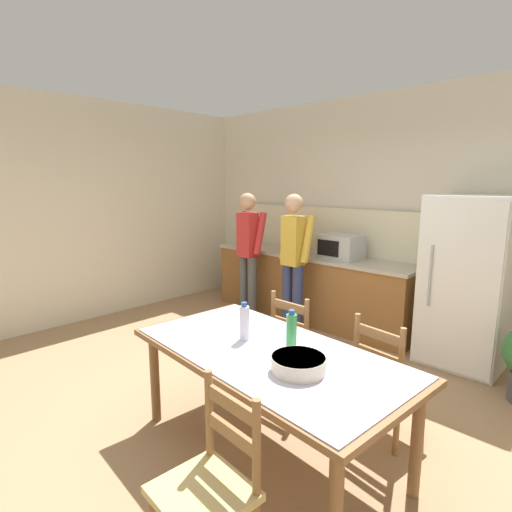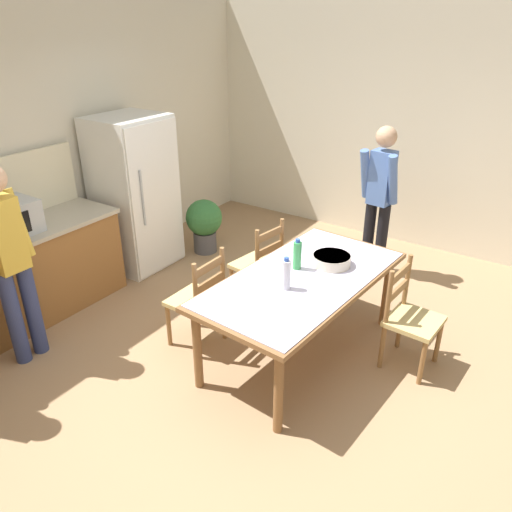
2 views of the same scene
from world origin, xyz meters
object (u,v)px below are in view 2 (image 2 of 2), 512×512
(dining_table, at_px, (302,285))
(chair_side_far_left, at_px, (199,300))
(bottle_near_centre, at_px, (286,274))
(chair_side_near_right, at_px, (410,318))
(serving_bowl, at_px, (332,259))
(person_at_counter, at_px, (9,256))
(bottle_off_centre, at_px, (297,255))
(microwave, at_px, (6,219))
(potted_plant, at_px, (204,222))
(refrigerator, at_px, (135,194))
(person_by_table, at_px, (379,194))
(chair_side_far_right, at_px, (259,265))

(dining_table, height_order, chair_side_far_left, chair_side_far_left)
(bottle_near_centre, distance_m, chair_side_near_right, 1.11)
(serving_bowl, distance_m, person_at_counter, 2.61)
(dining_table, distance_m, bottle_off_centre, 0.25)
(microwave, distance_m, person_at_counter, 0.62)
(bottle_near_centre, relative_size, bottle_off_centre, 1.00)
(microwave, height_order, potted_plant, microwave)
(chair_side_far_left, xyz_separation_m, person_at_counter, (-0.96, 1.11, 0.51))
(refrigerator, bearing_deg, bottle_near_centre, -106.79)
(dining_table, height_order, potted_plant, dining_table)
(person_by_table, bearing_deg, potted_plant, -63.51)
(serving_bowl, bearing_deg, person_at_counter, 129.46)
(bottle_off_centre, bearing_deg, person_by_table, -1.64)
(bottle_near_centre, bearing_deg, chair_side_far_left, 99.42)
(bottle_near_centre, height_order, person_by_table, person_by_table)
(chair_side_near_right, bearing_deg, chair_side_far_left, 118.57)
(dining_table, relative_size, person_by_table, 1.20)
(microwave, xyz_separation_m, person_by_table, (2.80, -2.37, -0.11))
(bottle_near_centre, bearing_deg, chair_side_near_right, -53.51)
(chair_side_near_right, height_order, person_at_counter, person_at_counter)
(person_at_counter, xyz_separation_m, person_by_table, (3.12, -1.85, -0.03))
(dining_table, bearing_deg, chair_side_far_right, 56.97)
(serving_bowl, bearing_deg, person_by_table, 6.31)
(microwave, bearing_deg, bottle_near_centre, -72.40)
(chair_side_far_left, distance_m, person_by_table, 2.34)
(dining_table, xyz_separation_m, chair_side_far_right, (0.48, 0.74, -0.23))
(chair_side_far_right, bearing_deg, bottle_off_centre, 66.60)
(chair_side_far_left, relative_size, potted_plant, 1.36)
(person_at_counter, height_order, potted_plant, person_at_counter)
(chair_side_far_right, height_order, person_by_table, person_by_table)
(person_by_table, distance_m, potted_plant, 2.10)
(refrigerator, xyz_separation_m, microwave, (-1.49, 0.02, 0.19))
(refrigerator, xyz_separation_m, person_at_counter, (-1.81, -0.50, 0.10))
(microwave, relative_size, chair_side_far_right, 0.55)
(chair_side_near_right, distance_m, person_at_counter, 3.25)
(microwave, relative_size, dining_table, 0.25)
(bottle_near_centre, xyz_separation_m, potted_plant, (1.38, 1.97, -0.49))
(chair_side_far_left, distance_m, potted_plant, 1.92)
(microwave, xyz_separation_m, serving_bowl, (1.33, -2.53, -0.24))
(person_at_counter, bearing_deg, dining_table, -145.26)
(microwave, distance_m, bottle_off_centre, 2.57)
(refrigerator, height_order, person_at_counter, refrigerator)
(dining_table, distance_m, person_by_table, 1.81)
(refrigerator, relative_size, potted_plant, 2.57)
(serving_bowl, relative_size, chair_side_far_left, 0.35)
(microwave, distance_m, person_by_table, 3.67)
(dining_table, height_order, bottle_near_centre, bottle_near_centre)
(chair_side_near_right, bearing_deg, microwave, 116.92)
(refrigerator, bearing_deg, dining_table, -101.35)
(dining_table, relative_size, bottle_off_centre, 7.32)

